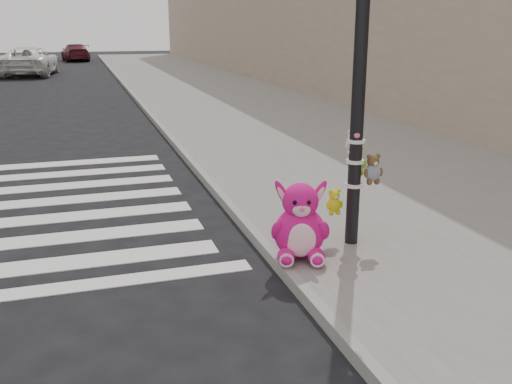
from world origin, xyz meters
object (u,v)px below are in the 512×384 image
object	(u,v)px
pink_bunny	(300,226)
signal_pole	(359,108)
car_white_near	(29,61)
red_teddy	(284,233)

from	to	relation	value
pink_bunny	signal_pole	bearing A→B (deg)	35.77
pink_bunny	car_white_near	distance (m)	29.60
pink_bunny	red_teddy	size ratio (longest dim) A/B	4.55
red_teddy	car_white_near	xyz separation A→B (m)	(-4.77, 28.65, 0.54)
signal_pole	pink_bunny	distance (m)	1.57
signal_pole	pink_bunny	size ratio (longest dim) A/B	4.16
pink_bunny	red_teddy	bearing A→B (deg)	105.95
signal_pole	red_teddy	world-z (taller)	signal_pole
red_teddy	pink_bunny	bearing A→B (deg)	-82.22
pink_bunny	car_white_near	bearing A→B (deg)	116.07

